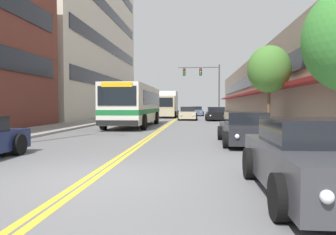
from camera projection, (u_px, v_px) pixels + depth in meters
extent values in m
plane|color=slate|center=(180.00, 117.00, 44.03)|extent=(240.00, 240.00, 0.00)
cube|color=gray|center=(128.00, 116.00, 44.65)|extent=(3.18, 106.00, 0.12)
cube|color=gray|center=(233.00, 116.00, 43.41)|extent=(3.18, 106.00, 0.12)
cube|color=yellow|center=(179.00, 117.00, 44.04)|extent=(0.14, 106.00, 0.01)
cube|color=yellow|center=(180.00, 117.00, 44.02)|extent=(0.14, 106.00, 0.01)
cube|color=beige|center=(66.00, 14.00, 43.23)|extent=(12.00, 30.98, 27.15)
cube|color=black|center=(112.00, 82.00, 43.06)|extent=(0.08, 28.50, 1.40)
cube|color=black|center=(111.00, 48.00, 42.88)|extent=(0.08, 28.50, 1.40)
cube|color=black|center=(111.00, 13.00, 42.71)|extent=(0.08, 28.50, 1.40)
cube|color=gray|center=(278.00, 89.00, 42.76)|extent=(8.00, 68.00, 7.36)
cube|color=maroon|center=(243.00, 95.00, 43.19)|extent=(1.10, 61.20, 0.24)
cube|color=black|center=(247.00, 82.00, 43.08)|extent=(0.08, 61.20, 1.40)
cube|color=silver|center=(134.00, 104.00, 24.31)|extent=(2.55, 10.56, 2.60)
cube|color=#196B33|center=(134.00, 111.00, 24.34)|extent=(2.57, 10.58, 0.32)
cube|color=black|center=(135.00, 99.00, 24.82)|extent=(2.58, 8.23, 0.94)
cube|color=black|center=(117.00, 96.00, 19.02)|extent=(2.30, 0.04, 1.15)
cube|color=yellow|center=(117.00, 85.00, 18.99)|extent=(1.84, 0.06, 0.28)
cube|color=black|center=(117.00, 123.00, 19.07)|extent=(2.50, 0.08, 0.32)
cylinder|color=black|center=(103.00, 122.00, 20.90)|extent=(0.30, 1.00, 1.00)
cylinder|color=black|center=(144.00, 122.00, 20.67)|extent=(0.30, 1.00, 1.00)
cylinder|color=black|center=(125.00, 118.00, 27.36)|extent=(0.30, 1.00, 1.00)
cylinder|color=black|center=(156.00, 118.00, 27.14)|extent=(0.30, 1.00, 1.00)
cube|color=#B7B7BC|center=(137.00, 115.00, 36.72)|extent=(1.81, 4.24, 0.63)
cube|color=black|center=(138.00, 110.00, 36.86)|extent=(1.56, 1.86, 0.41)
cylinder|color=black|center=(127.00, 117.00, 35.50)|extent=(0.22, 0.62, 0.62)
cylinder|color=black|center=(144.00, 117.00, 35.33)|extent=(0.22, 0.62, 0.62)
cylinder|color=black|center=(132.00, 116.00, 38.11)|extent=(0.22, 0.62, 0.62)
cylinder|color=black|center=(147.00, 116.00, 37.95)|extent=(0.22, 0.62, 0.62)
sphere|color=silver|center=(128.00, 115.00, 34.64)|extent=(0.16, 0.16, 0.16)
sphere|color=silver|center=(140.00, 115.00, 34.53)|extent=(0.16, 0.16, 0.16)
cube|color=red|center=(135.00, 114.00, 38.89)|extent=(0.18, 0.04, 0.10)
cube|color=red|center=(146.00, 114.00, 38.78)|extent=(0.18, 0.04, 0.10)
cylinder|color=black|center=(19.00, 145.00, 10.36)|extent=(0.22, 0.66, 0.66)
cube|color=red|center=(23.00, 136.00, 11.18)|extent=(0.18, 0.04, 0.10)
cube|color=#38383D|center=(318.00, 166.00, 5.68)|extent=(1.86, 4.20, 0.71)
cube|color=black|center=(315.00, 131.00, 5.83)|extent=(1.60, 1.85, 0.45)
cylinder|color=black|center=(280.00, 197.00, 4.48)|extent=(0.22, 0.66, 0.66)
cylinder|color=black|center=(250.00, 163.00, 7.07)|extent=(0.22, 0.66, 0.66)
sphere|color=silver|center=(327.00, 197.00, 3.63)|extent=(0.16, 0.16, 0.16)
cube|color=red|center=(256.00, 147.00, 7.84)|extent=(0.18, 0.04, 0.10)
cube|color=red|center=(314.00, 148.00, 7.73)|extent=(0.18, 0.04, 0.10)
cube|color=black|center=(216.00, 115.00, 33.32)|extent=(1.90, 4.41, 0.69)
cube|color=black|center=(216.00, 109.00, 33.47)|extent=(1.63, 1.94, 0.51)
cylinder|color=black|center=(207.00, 118.00, 32.05)|extent=(0.22, 0.61, 0.61)
cylinder|color=black|center=(227.00, 118.00, 31.88)|extent=(0.22, 0.61, 0.61)
cylinder|color=black|center=(206.00, 117.00, 34.77)|extent=(0.22, 0.61, 0.61)
cylinder|color=black|center=(225.00, 117.00, 34.60)|extent=(0.22, 0.61, 0.61)
sphere|color=silver|center=(210.00, 116.00, 31.15)|extent=(0.16, 0.16, 0.16)
sphere|color=silver|center=(225.00, 116.00, 31.04)|extent=(0.16, 0.16, 0.16)
cube|color=red|center=(209.00, 114.00, 35.58)|extent=(0.18, 0.04, 0.10)
cube|color=red|center=(221.00, 114.00, 35.46)|extent=(0.18, 0.04, 0.10)
cube|color=#232328|center=(246.00, 132.00, 13.35)|extent=(1.81, 4.63, 0.64)
cube|color=black|center=(245.00, 118.00, 13.51)|extent=(1.56, 2.04, 0.48)
cylinder|color=black|center=(226.00, 140.00, 12.00)|extent=(0.22, 0.63, 0.63)
cylinder|color=black|center=(278.00, 140.00, 11.84)|extent=(0.22, 0.63, 0.63)
cylinder|color=black|center=(220.00, 133.00, 14.86)|extent=(0.22, 0.63, 0.63)
cylinder|color=black|center=(262.00, 133.00, 14.70)|extent=(0.22, 0.63, 0.63)
sphere|color=silver|center=(237.00, 136.00, 11.07)|extent=(0.16, 0.16, 0.16)
sphere|color=silver|center=(276.00, 137.00, 10.96)|extent=(0.16, 0.16, 0.16)
cube|color=red|center=(225.00, 127.00, 15.72)|extent=(0.18, 0.04, 0.10)
cube|color=red|center=(252.00, 127.00, 15.60)|extent=(0.18, 0.04, 0.10)
cube|color=beige|center=(189.00, 111.00, 61.92)|extent=(1.77, 4.33, 0.59)
cube|color=black|center=(189.00, 108.00, 62.08)|extent=(1.52, 1.91, 0.40)
cylinder|color=black|center=(184.00, 112.00, 60.67)|extent=(0.22, 0.65, 0.65)
cylinder|color=black|center=(194.00, 112.00, 60.51)|extent=(0.22, 0.65, 0.65)
cylinder|color=black|center=(185.00, 111.00, 63.34)|extent=(0.22, 0.65, 0.65)
cylinder|color=black|center=(194.00, 111.00, 63.19)|extent=(0.22, 0.65, 0.65)
sphere|color=silver|center=(186.00, 111.00, 59.80)|extent=(0.16, 0.16, 0.16)
sphere|color=silver|center=(193.00, 111.00, 59.69)|extent=(0.16, 0.16, 0.16)
cube|color=red|center=(186.00, 110.00, 64.14)|extent=(0.18, 0.04, 0.10)
cube|color=red|center=(193.00, 110.00, 64.03)|extent=(0.18, 0.04, 0.10)
cube|color=#475675|center=(196.00, 112.00, 47.69)|extent=(1.83, 4.50, 0.70)
cube|color=black|center=(196.00, 108.00, 47.85)|extent=(1.57, 1.98, 0.46)
cylinder|color=black|center=(190.00, 114.00, 46.39)|extent=(0.22, 0.67, 0.67)
cylinder|color=black|center=(203.00, 114.00, 46.23)|extent=(0.22, 0.67, 0.67)
cylinder|color=black|center=(190.00, 113.00, 49.17)|extent=(0.22, 0.67, 0.67)
cylinder|color=black|center=(203.00, 113.00, 49.01)|extent=(0.22, 0.67, 0.67)
sphere|color=silver|center=(192.00, 112.00, 45.48)|extent=(0.16, 0.16, 0.16)
sphere|color=silver|center=(201.00, 112.00, 45.37)|extent=(0.16, 0.16, 0.16)
cube|color=red|center=(192.00, 111.00, 50.00)|extent=(0.18, 0.04, 0.10)
cube|color=red|center=(201.00, 111.00, 49.88)|extent=(0.18, 0.04, 0.10)
cube|color=#BCAD89|center=(188.00, 115.00, 34.49)|extent=(1.71, 4.70, 0.71)
cube|color=black|center=(188.00, 109.00, 34.66)|extent=(1.47, 2.07, 0.50)
cylinder|color=black|center=(179.00, 117.00, 33.13)|extent=(0.22, 0.69, 0.69)
cylinder|color=black|center=(196.00, 117.00, 32.97)|extent=(0.22, 0.69, 0.69)
cylinder|color=black|center=(180.00, 116.00, 36.03)|extent=(0.22, 0.69, 0.69)
cylinder|color=black|center=(196.00, 116.00, 35.87)|extent=(0.22, 0.69, 0.69)
sphere|color=silver|center=(181.00, 115.00, 32.19)|extent=(0.16, 0.16, 0.16)
sphere|color=silver|center=(193.00, 115.00, 32.08)|extent=(0.16, 0.16, 0.16)
cube|color=red|center=(183.00, 114.00, 36.89)|extent=(0.18, 0.04, 0.10)
cube|color=red|center=(194.00, 114.00, 36.78)|extent=(0.18, 0.04, 0.10)
cube|color=#BCAD89|center=(165.00, 106.00, 38.40)|extent=(2.36, 2.00, 2.40)
cube|color=black|center=(164.00, 102.00, 37.37)|extent=(2.01, 0.04, 1.05)
cube|color=white|center=(167.00, 103.00, 41.71)|extent=(2.41, 4.67, 3.01)
cylinder|color=black|center=(155.00, 115.00, 38.54)|extent=(0.28, 0.84, 0.84)
cylinder|color=black|center=(175.00, 115.00, 38.33)|extent=(0.28, 0.84, 0.84)
cylinder|color=black|center=(159.00, 114.00, 43.26)|extent=(0.28, 0.84, 0.84)
cylinder|color=black|center=(178.00, 114.00, 43.05)|extent=(0.28, 0.84, 0.84)
cylinder|color=#47474C|center=(219.00, 91.00, 42.50)|extent=(0.18, 0.18, 6.82)
cylinder|color=#47474C|center=(199.00, 67.00, 42.62)|extent=(5.35, 0.11, 0.11)
cube|color=black|center=(201.00, 72.00, 42.62)|extent=(0.34, 0.26, 0.92)
sphere|color=red|center=(201.00, 70.00, 42.45)|extent=(0.18, 0.18, 0.18)
sphere|color=yellow|center=(201.00, 72.00, 42.46)|extent=(0.18, 0.18, 0.18)
sphere|color=green|center=(201.00, 74.00, 42.47)|extent=(0.18, 0.18, 0.18)
cylinder|color=black|center=(201.00, 68.00, 42.60)|extent=(0.02, 0.02, 0.14)
cube|color=black|center=(184.00, 72.00, 42.80)|extent=(0.34, 0.26, 0.92)
sphere|color=red|center=(184.00, 70.00, 42.63)|extent=(0.18, 0.18, 0.18)
sphere|color=yellow|center=(184.00, 72.00, 42.64)|extent=(0.18, 0.18, 0.18)
sphere|color=green|center=(184.00, 74.00, 42.65)|extent=(0.18, 0.18, 0.18)
cylinder|color=black|center=(184.00, 68.00, 42.78)|extent=(0.02, 0.02, 0.14)
cylinder|color=brown|center=(269.00, 107.00, 21.79)|extent=(0.21, 0.21, 2.63)
ellipsoid|color=#42752D|center=(269.00, 69.00, 21.69)|extent=(2.84, 2.84, 3.12)
cylinder|color=#B7B7BC|center=(275.00, 129.00, 15.21)|extent=(0.24, 0.24, 0.67)
sphere|color=#B7B7BC|center=(276.00, 121.00, 15.20)|extent=(0.22, 0.22, 0.22)
cylinder|color=#B7B7BC|center=(272.00, 128.00, 15.22)|extent=(0.08, 0.11, 0.11)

